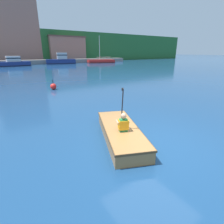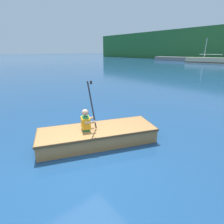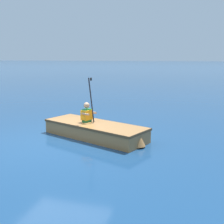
% 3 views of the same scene
% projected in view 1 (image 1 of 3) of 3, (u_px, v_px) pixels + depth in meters
% --- Properties ---
extents(ground_plane, '(300.00, 300.00, 0.00)m').
position_uv_depth(ground_plane, '(154.00, 144.00, 5.26)').
color(ground_plane, navy).
extents(shoreline_ridge, '(120.00, 20.00, 8.00)m').
position_uv_depth(shoreline_ridge, '(6.00, 46.00, 47.93)').
color(shoreline_ridge, '#28602D').
rests_on(shoreline_ridge, ground).
extents(waterfront_office_block_center, '(11.68, 8.30, 17.03)m').
position_uv_depth(waterfront_office_block_center, '(11.00, 26.00, 42.53)').
color(waterfront_office_block_center, '#9E6B5B').
rests_on(waterfront_office_block_center, ground).
extents(waterfront_apartment_right, '(10.04, 12.24, 6.61)m').
position_uv_depth(waterfront_apartment_right, '(62.00, 49.00, 51.15)').
color(waterfront_apartment_right, '#9E6B5B').
rests_on(waterfront_apartment_right, ground).
extents(marina_dock, '(55.13, 2.40, 0.90)m').
position_uv_depth(marina_dock, '(14.00, 63.00, 36.52)').
color(marina_dock, slate).
rests_on(marina_dock, ground).
extents(moored_boat_dock_west_end, '(6.49, 3.03, 2.44)m').
position_uv_depth(moored_boat_dock_west_end, '(61.00, 60.00, 38.60)').
color(moored_boat_dock_west_end, navy).
rests_on(moored_boat_dock_west_end, ground).
extents(moored_boat_dock_west_inner, '(6.90, 3.72, 6.20)m').
position_uv_depth(moored_boat_dock_west_inner, '(101.00, 61.00, 42.98)').
color(moored_boat_dock_west_inner, red).
rests_on(moored_boat_dock_west_inner, ground).
extents(moored_boat_dock_center_far, '(6.36, 2.35, 1.85)m').
position_uv_depth(moored_boat_dock_center_far, '(12.00, 63.00, 32.54)').
color(moored_boat_dock_center_far, navy).
rests_on(moored_boat_dock_center_far, ground).
extents(rowboat_foreground, '(2.12, 3.23, 0.40)m').
position_uv_depth(rowboat_foreground, '(120.00, 131.00, 5.57)').
color(rowboat_foreground, '#A3703D').
rests_on(rowboat_foreground, ground).
extents(person_paddler, '(0.43, 0.42, 1.26)m').
position_uv_depth(person_paddler, '(123.00, 123.00, 5.12)').
color(person_paddler, '#267F3F').
rests_on(person_paddler, rowboat_foreground).
extents(channel_buoy, '(0.44, 0.44, 0.72)m').
position_uv_depth(channel_buoy, '(53.00, 86.00, 12.78)').
color(channel_buoy, red).
rests_on(channel_buoy, ground).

